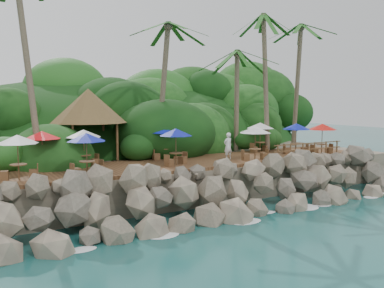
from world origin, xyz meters
TOP-DOWN VIEW (x-y plane):
  - ground at (0.00, 0.00)m, footprint 140.00×140.00m
  - land_base at (0.00, 16.00)m, footprint 32.00×25.20m
  - jungle_hill at (0.00, 23.50)m, footprint 44.80×28.00m
  - seawall at (0.00, 2.00)m, footprint 29.00×4.00m
  - terrace at (0.00, 6.00)m, footprint 26.00×5.00m
  - jungle_foliage at (0.00, 15.00)m, footprint 44.00×16.00m
  - foam_line at (0.00, 0.30)m, footprint 25.20×0.80m
  - palms at (0.40, 8.89)m, footprint 31.42×6.93m
  - palapa at (-5.38, 10.06)m, footprint 4.94×4.94m
  - dining_clusters at (-0.68, 5.81)m, footprint 22.17×5.22m
  - railing at (7.77, 3.65)m, footprint 6.10×0.10m
  - waiter at (2.38, 5.45)m, footprint 0.69×0.49m

SIDE VIEW (x-z plane):
  - ground at x=0.00m, z-range 0.00..0.00m
  - jungle_hill at x=0.00m, z-range -7.70..7.70m
  - jungle_foliage at x=0.00m, z-range -6.00..6.00m
  - foam_line at x=0.00m, z-range 0.00..0.06m
  - land_base at x=0.00m, z-range 0.00..2.10m
  - seawall at x=0.00m, z-range 0.00..2.30m
  - terrace at x=0.00m, z-range 2.10..2.30m
  - railing at x=7.77m, z-range 2.41..3.41m
  - waiter at x=2.38m, z-range 2.30..4.06m
  - dining_clusters at x=-0.68m, z-range 3.02..5.21m
  - palapa at x=-5.38m, z-range 3.49..8.09m
  - palms at x=0.40m, z-range 5.69..18.54m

